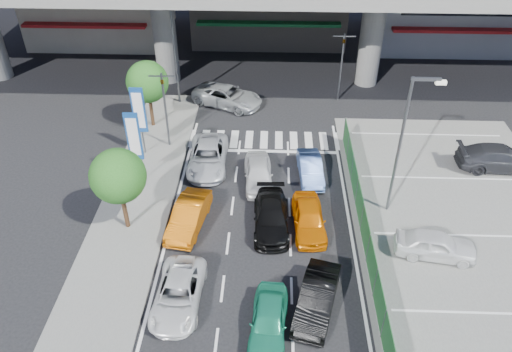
{
  "coord_description": "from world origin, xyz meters",
  "views": [
    {
      "loc": [
        0.54,
        -15.45,
        17.96
      ],
      "look_at": [
        -0.27,
        5.84,
        2.23
      ],
      "focal_mm": 35.0,
      "sensor_mm": 36.0,
      "label": 1
    }
  ],
  "objects_px": {
    "traffic_light_left": "(163,92)",
    "sedan_white_front_mid": "(259,173)",
    "sedan_white_mid_left": "(178,294)",
    "wagon_silver_front_left": "(208,157)",
    "tree_far": "(147,82)",
    "taxi_orange_left": "(189,216)",
    "street_lamp_left": "(176,42)",
    "signboard_near": "(134,139)",
    "sedan_black_mid": "(271,217)",
    "hatch_black_mid_right": "(317,298)",
    "crossing_wagon_silver": "(227,96)",
    "taxi_teal_mid": "(269,320)",
    "traffic_light_right": "(343,51)",
    "street_lamp_right": "(405,137)",
    "parked_sedan_white": "(436,245)",
    "taxi_orange_right": "(309,218)",
    "signboard_far": "(139,112)",
    "traffic_cone": "(404,241)",
    "tree_near": "(118,176)",
    "parked_sedan_dgrey": "(500,158)",
    "kei_truck_front_right": "(310,168)"
  },
  "relations": [
    {
      "from": "traffic_light_right",
      "to": "tree_far",
      "type": "distance_m",
      "value": 14.05
    },
    {
      "from": "street_lamp_left",
      "to": "crossing_wagon_silver",
      "type": "distance_m",
      "value": 5.33
    },
    {
      "from": "taxi_teal_mid",
      "to": "traffic_cone",
      "type": "relative_size",
      "value": 5.19
    },
    {
      "from": "taxi_teal_mid",
      "to": "crossing_wagon_silver",
      "type": "height_order",
      "value": "crossing_wagon_silver"
    },
    {
      "from": "street_lamp_right",
      "to": "taxi_orange_left",
      "type": "relative_size",
      "value": 1.91
    },
    {
      "from": "traffic_light_right",
      "to": "street_lamp_right",
      "type": "distance_m",
      "value": 13.13
    },
    {
      "from": "taxi_teal_mid",
      "to": "hatch_black_mid_right",
      "type": "height_order",
      "value": "hatch_black_mid_right"
    },
    {
      "from": "tree_far",
      "to": "taxi_orange_left",
      "type": "height_order",
      "value": "tree_far"
    },
    {
      "from": "traffic_light_left",
      "to": "taxi_orange_right",
      "type": "distance_m",
      "value": 12.1
    },
    {
      "from": "tree_far",
      "to": "taxi_orange_left",
      "type": "distance_m",
      "value": 11.33
    },
    {
      "from": "taxi_teal_mid",
      "to": "sedan_white_front_mid",
      "type": "bearing_deg",
      "value": 98.58
    },
    {
      "from": "tree_near",
      "to": "street_lamp_right",
      "type": "bearing_deg",
      "value": 8.03
    },
    {
      "from": "parked_sedan_white",
      "to": "signboard_far",
      "type": "bearing_deg",
      "value": 71.5
    },
    {
      "from": "traffic_light_left",
      "to": "street_lamp_left",
      "type": "distance_m",
      "value": 6.06
    },
    {
      "from": "sedan_black_mid",
      "to": "wagon_silver_front_left",
      "type": "relative_size",
      "value": 0.91
    },
    {
      "from": "tree_near",
      "to": "crossing_wagon_silver",
      "type": "xyz_separation_m",
      "value": [
        4.15,
        13.79,
        -2.66
      ]
    },
    {
      "from": "sedan_white_mid_left",
      "to": "sedan_black_mid",
      "type": "xyz_separation_m",
      "value": [
        4.05,
        5.31,
        0.04
      ]
    },
    {
      "from": "traffic_light_left",
      "to": "street_lamp_left",
      "type": "relative_size",
      "value": 0.65
    },
    {
      "from": "tree_far",
      "to": "taxi_teal_mid",
      "type": "bearing_deg",
      "value": -63.35
    },
    {
      "from": "sedan_white_mid_left",
      "to": "sedan_white_front_mid",
      "type": "distance_m",
      "value": 9.68
    },
    {
      "from": "crossing_wagon_silver",
      "to": "parked_sedan_white",
      "type": "height_order",
      "value": "crossing_wagon_silver"
    },
    {
      "from": "street_lamp_right",
      "to": "taxi_teal_mid",
      "type": "xyz_separation_m",
      "value": [
        -6.6,
        -8.18,
        -4.12
      ]
    },
    {
      "from": "signboard_near",
      "to": "signboard_far",
      "type": "height_order",
      "value": "same"
    },
    {
      "from": "kei_truck_front_right",
      "to": "traffic_cone",
      "type": "distance_m",
      "value": 7.33
    },
    {
      "from": "traffic_light_right",
      "to": "sedan_black_mid",
      "type": "xyz_separation_m",
      "value": [
        -4.91,
        -14.59,
        -3.28
      ]
    },
    {
      "from": "street_lamp_left",
      "to": "signboard_near",
      "type": "height_order",
      "value": "street_lamp_left"
    },
    {
      "from": "hatch_black_mid_right",
      "to": "crossing_wagon_silver",
      "type": "distance_m",
      "value": 19.57
    },
    {
      "from": "crossing_wagon_silver",
      "to": "sedan_white_mid_left",
      "type": "bearing_deg",
      "value": -157.73
    },
    {
      "from": "street_lamp_right",
      "to": "signboard_near",
      "type": "distance_m",
      "value": 14.61
    },
    {
      "from": "traffic_light_left",
      "to": "sedan_white_front_mid",
      "type": "distance_m",
      "value": 7.79
    },
    {
      "from": "signboard_far",
      "to": "sedan_black_mid",
      "type": "relative_size",
      "value": 1.04
    },
    {
      "from": "parked_sedan_dgrey",
      "to": "sedan_white_front_mid",
      "type": "bearing_deg",
      "value": 99.09
    },
    {
      "from": "street_lamp_right",
      "to": "wagon_silver_front_left",
      "type": "relative_size",
      "value": 1.61
    },
    {
      "from": "traffic_light_left",
      "to": "wagon_silver_front_left",
      "type": "bearing_deg",
      "value": -37.62
    },
    {
      "from": "street_lamp_right",
      "to": "signboard_far",
      "type": "height_order",
      "value": "street_lamp_right"
    },
    {
      "from": "signboard_near",
      "to": "sedan_black_mid",
      "type": "distance_m",
      "value": 8.9
    },
    {
      "from": "parked_sedan_dgrey",
      "to": "traffic_cone",
      "type": "bearing_deg",
      "value": 136.16
    },
    {
      "from": "signboard_far",
      "to": "traffic_cone",
      "type": "height_order",
      "value": "signboard_far"
    },
    {
      "from": "street_lamp_left",
      "to": "sedan_white_mid_left",
      "type": "distance_m",
      "value": 19.56
    },
    {
      "from": "parked_sedan_white",
      "to": "sedan_white_front_mid",
      "type": "bearing_deg",
      "value": 66.39
    },
    {
      "from": "sedan_white_front_mid",
      "to": "crossing_wagon_silver",
      "type": "xyz_separation_m",
      "value": [
        -2.64,
        9.58,
        0.04
      ]
    },
    {
      "from": "taxi_teal_mid",
      "to": "crossing_wagon_silver",
      "type": "xyz_separation_m",
      "value": [
        -3.42,
        19.97,
        0.08
      ]
    },
    {
      "from": "traffic_light_left",
      "to": "sedan_white_front_mid",
      "type": "relative_size",
      "value": 1.28
    },
    {
      "from": "crossing_wagon_silver",
      "to": "parked_sedan_white",
      "type": "xyz_separation_m",
      "value": [
        11.53,
        -15.26,
        0.0
      ]
    },
    {
      "from": "signboard_far",
      "to": "tree_far",
      "type": "bearing_deg",
      "value": 93.26
    },
    {
      "from": "sedan_white_mid_left",
      "to": "parked_sedan_white",
      "type": "xyz_separation_m",
      "value": [
        12.15,
        3.43,
        0.12
      ]
    },
    {
      "from": "street_lamp_left",
      "to": "tree_far",
      "type": "height_order",
      "value": "street_lamp_left"
    },
    {
      "from": "traffic_light_left",
      "to": "sedan_white_mid_left",
      "type": "height_order",
      "value": "traffic_light_left"
    },
    {
      "from": "street_lamp_right",
      "to": "taxi_orange_right",
      "type": "distance_m",
      "value": 6.39
    },
    {
      "from": "signboard_far",
      "to": "hatch_black_mid_right",
      "type": "bearing_deg",
      "value": -49.39
    }
  ]
}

